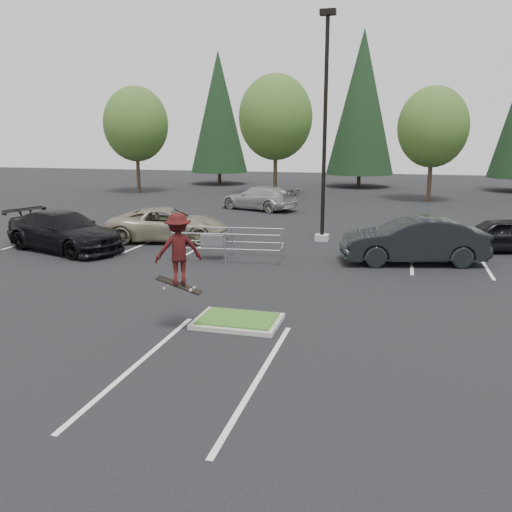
% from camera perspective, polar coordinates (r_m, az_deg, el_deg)
% --- Properties ---
extents(ground, '(120.00, 120.00, 0.00)m').
position_cam_1_polar(ground, '(14.31, -1.92, -7.11)').
color(ground, black).
rests_on(ground, ground).
extents(grass_median, '(2.20, 1.60, 0.16)m').
position_cam_1_polar(grass_median, '(14.29, -1.92, -6.82)').
color(grass_median, '#9F9B94').
rests_on(grass_median, ground).
extents(stall_lines, '(22.62, 17.60, 0.01)m').
position_cam_1_polar(stall_lines, '(20.22, -0.66, -1.22)').
color(stall_lines, silver).
rests_on(stall_lines, ground).
extents(light_pole, '(0.70, 0.60, 10.12)m').
position_cam_1_polar(light_pole, '(25.13, 7.22, 11.87)').
color(light_pole, '#9F9B94').
rests_on(light_pole, ground).
extents(decid_a, '(5.44, 5.44, 8.91)m').
position_cam_1_polar(decid_a, '(48.21, -12.50, 13.17)').
color(decid_a, '#38281C').
rests_on(decid_a, ground).
extents(decid_b, '(5.89, 5.89, 9.64)m').
position_cam_1_polar(decid_b, '(44.57, 2.08, 14.11)').
color(decid_b, '#38281C').
rests_on(decid_b, ground).
extents(decid_c, '(5.12, 5.12, 8.38)m').
position_cam_1_polar(decid_c, '(42.78, 18.11, 12.53)').
color(decid_c, '#38281C').
rests_on(decid_c, ground).
extents(conif_a, '(5.72, 5.72, 13.00)m').
position_cam_1_polar(conif_a, '(55.90, -3.95, 14.85)').
color(conif_a, '#38281C').
rests_on(conif_a, ground).
extents(conif_b, '(6.38, 6.38, 14.50)m').
position_cam_1_polar(conif_b, '(53.63, 11.09, 15.56)').
color(conif_b, '#38281C').
rests_on(conif_b, ground).
extents(cart_corral, '(4.43, 2.02, 1.21)m').
position_cam_1_polar(cart_corral, '(21.47, -4.14, 1.64)').
color(cart_corral, '#979A9F').
rests_on(cart_corral, ground).
extents(skateboarder, '(1.30, 1.15, 1.99)m').
position_cam_1_polar(skateboarder, '(13.23, -8.22, 0.72)').
color(skateboarder, black).
rests_on(skateboarder, ground).
extents(car_l_tan, '(5.97, 3.82, 1.53)m').
position_cam_1_polar(car_l_tan, '(25.57, -9.37, 3.27)').
color(car_l_tan, gray).
rests_on(car_l_tan, ground).
extents(car_l_black, '(6.25, 4.12, 1.68)m').
position_cam_1_polar(car_l_black, '(24.58, -19.75, 2.50)').
color(car_l_black, black).
rests_on(car_l_black, ground).
extents(car_r_charc, '(5.70, 3.09, 1.78)m').
position_cam_1_polar(car_r_charc, '(21.61, 16.18, 1.59)').
color(car_r_charc, black).
rests_on(car_r_charc, ground).
extents(car_r_black, '(4.48, 2.56, 1.44)m').
position_cam_1_polar(car_r_black, '(25.07, 24.05, 2.05)').
color(car_r_black, black).
rests_on(car_r_black, ground).
extents(car_far_silver, '(5.80, 4.07, 1.56)m').
position_cam_1_polar(car_far_silver, '(36.04, 0.47, 6.12)').
color(car_far_silver, '#AAAAA5').
rests_on(car_far_silver, ground).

